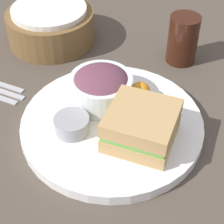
{
  "coord_description": "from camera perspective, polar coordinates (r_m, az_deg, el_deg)",
  "views": [
    {
      "loc": [
        0.11,
        -0.47,
        0.49
      ],
      "look_at": [
        0.0,
        0.0,
        0.04
      ],
      "focal_mm": 60.0,
      "sensor_mm": 36.0,
      "label": 1
    }
  ],
  "objects": [
    {
      "name": "salad_bowl",
      "position": [
        0.7,
        -1.68,
        3.91
      ],
      "size": [
        0.12,
        0.12,
        0.07
      ],
      "color": "white",
      "rests_on": "plate"
    },
    {
      "name": "bread_basket",
      "position": [
        0.91,
        -9.31,
        12.92
      ],
      "size": [
        0.2,
        0.2,
        0.09
      ],
      "color": "brown",
      "rests_on": "ground_plane"
    },
    {
      "name": "drink_glass",
      "position": [
        0.84,
        10.73,
        10.83
      ],
      "size": [
        0.07,
        0.07,
        0.11
      ],
      "primitive_type": "cylinder",
      "color": "#38190F",
      "rests_on": "ground_plane"
    },
    {
      "name": "plate",
      "position": [
        0.68,
        0.0,
        -1.86
      ],
      "size": [
        0.33,
        0.33,
        0.02
      ],
      "primitive_type": "cylinder",
      "color": "white",
      "rests_on": "ground_plane"
    },
    {
      "name": "dressing_cup",
      "position": [
        0.65,
        -6.14,
        -1.9
      ],
      "size": [
        0.06,
        0.06,
        0.03
      ],
      "primitive_type": "cylinder",
      "color": "#99999E",
      "rests_on": "plate"
    },
    {
      "name": "orange_wedge",
      "position": [
        0.71,
        4.33,
        3.1
      ],
      "size": [
        0.04,
        0.04,
        0.04
      ],
      "primitive_type": "sphere",
      "color": "orange",
      "rests_on": "plate"
    },
    {
      "name": "ground_plane",
      "position": [
        0.69,
        0.0,
        -2.47
      ],
      "size": [
        4.0,
        4.0,
        0.0
      ],
      "primitive_type": "plane",
      "color": "#4C4238"
    },
    {
      "name": "sandwich",
      "position": [
        0.63,
        4.5,
        -2.1
      ],
      "size": [
        0.13,
        0.13,
        0.06
      ],
      "color": "tan",
      "rests_on": "plate"
    }
  ]
}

